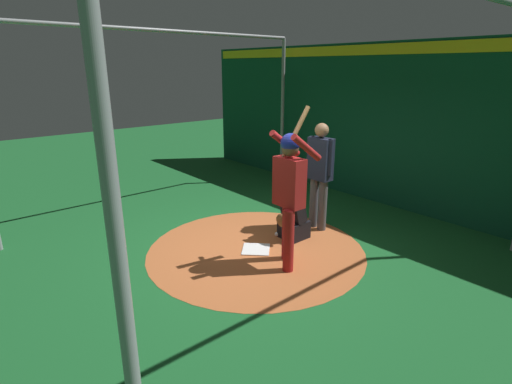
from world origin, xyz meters
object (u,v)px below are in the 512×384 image
Objects in this scene: home_plate at (256,249)px; catcher at (292,217)px; umpire at (320,170)px; baseball_0 at (277,234)px; batter at (290,187)px; baseball_1 at (293,226)px.

home_plate is 0.43× the size of catcher.
umpire is (-1.40, 0.03, 1.04)m from home_plate.
catcher is 13.09× the size of baseball_0.
umpire is at bearing -155.29° from batter.
home_plate is 0.19× the size of batter.
catcher is 13.09× the size of baseball_1.
batter is 30.04× the size of baseball_0.
home_plate is at bearing 12.52° from baseball_1.
catcher is at bearing 41.32° from baseball_1.
umpire reaches higher than catcher.
baseball_0 reaches higher than home_plate.
catcher is 0.55m from baseball_1.
home_plate is at bearing -85.45° from batter.
baseball_1 is (0.33, -0.26, -1.01)m from umpire.
home_plate is at bearing -1.04° from umpire.
home_plate is 5.68× the size of baseball_0.
batter is at bearing 55.89° from baseball_0.
umpire is 25.02× the size of baseball_1.
batter is at bearing 40.93° from baseball_1.
catcher is at bearing -139.25° from batter.
baseball_1 is at bearing -138.68° from catcher.
catcher is at bearing 125.83° from baseball_0.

